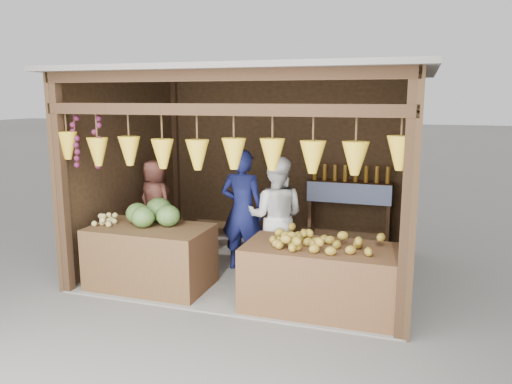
{
  "coord_description": "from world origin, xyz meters",
  "views": [
    {
      "loc": [
        2.02,
        -6.18,
        2.32
      ],
      "look_at": [
        0.02,
        -0.1,
        1.1
      ],
      "focal_mm": 35.0,
      "sensor_mm": 36.0,
      "label": 1
    }
  ],
  "objects_px": {
    "woman_standing": "(276,216)",
    "man_standing": "(242,211)",
    "counter_left": "(151,257)",
    "counter_right": "(324,279)",
    "vendor_seated": "(155,201)"
  },
  "relations": [
    {
      "from": "woman_standing",
      "to": "man_standing",
      "type": "bearing_deg",
      "value": -9.28
    },
    {
      "from": "man_standing",
      "to": "woman_standing",
      "type": "height_order",
      "value": "man_standing"
    },
    {
      "from": "counter_left",
      "to": "counter_right",
      "type": "bearing_deg",
      "value": -0.51
    },
    {
      "from": "counter_left",
      "to": "counter_right",
      "type": "relative_size",
      "value": 0.82
    },
    {
      "from": "counter_left",
      "to": "man_standing",
      "type": "height_order",
      "value": "man_standing"
    },
    {
      "from": "counter_left",
      "to": "woman_standing",
      "type": "bearing_deg",
      "value": 34.63
    },
    {
      "from": "counter_left",
      "to": "woman_standing",
      "type": "height_order",
      "value": "woman_standing"
    },
    {
      "from": "counter_left",
      "to": "man_standing",
      "type": "bearing_deg",
      "value": 47.54
    },
    {
      "from": "man_standing",
      "to": "vendor_seated",
      "type": "bearing_deg",
      "value": -0.79
    },
    {
      "from": "woman_standing",
      "to": "counter_right",
      "type": "bearing_deg",
      "value": 124.56
    },
    {
      "from": "woman_standing",
      "to": "vendor_seated",
      "type": "height_order",
      "value": "woman_standing"
    },
    {
      "from": "man_standing",
      "to": "vendor_seated",
      "type": "xyz_separation_m",
      "value": [
        -1.34,
        0.04,
        0.04
      ]
    },
    {
      "from": "man_standing",
      "to": "vendor_seated",
      "type": "relative_size",
      "value": 1.4
    },
    {
      "from": "woman_standing",
      "to": "vendor_seated",
      "type": "xyz_separation_m",
      "value": [
        -1.81,
        0.07,
        0.08
      ]
    },
    {
      "from": "counter_left",
      "to": "man_standing",
      "type": "distance_m",
      "value": 1.35
    }
  ]
}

